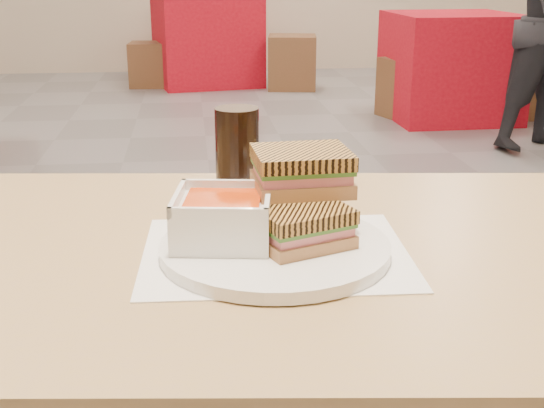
{
  "coord_description": "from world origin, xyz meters",
  "views": [
    {
      "loc": [
        -0.09,
        -2.85,
        1.11
      ],
      "look_at": [
        0.01,
        -2.0,
        0.82
      ],
      "focal_mm": 46.69,
      "sensor_mm": 36.0,
      "label": 1
    }
  ],
  "objects": [
    {
      "name": "bg_chair_2r",
      "position": [
        0.86,
        3.73,
        0.24
      ],
      "size": [
        0.49,
        0.49,
        0.49
      ],
      "color": "brown",
      "rests_on": "ground"
    },
    {
      "name": "tray_liner",
      "position": [
        0.02,
        -2.0,
        0.75
      ],
      "size": [
        0.36,
        0.28,
        0.0
      ],
      "color": "white",
      "rests_on": "main_table"
    },
    {
      "name": "main_table",
      "position": [
        -0.0,
        -1.97,
        0.64
      ],
      "size": [
        1.27,
        0.83,
        0.75
      ],
      "color": "#9E7B55",
      "rests_on": "ground"
    },
    {
      "name": "bg_chair_1l",
      "position": [
        1.57,
        2.33,
        0.22
      ],
      "size": [
        0.5,
        0.5,
        0.44
      ],
      "color": "brown",
      "rests_on": "ground"
    },
    {
      "name": "bg_table_2",
      "position": [
        0.08,
        4.11,
        0.41
      ],
      "size": [
        1.07,
        1.07,
        0.82
      ],
      "color": "#B0101E",
      "rests_on": "ground"
    },
    {
      "name": "panini_upper",
      "position": [
        0.06,
        -1.94,
        0.85
      ],
      "size": [
        0.13,
        0.11,
        0.06
      ],
      "color": "#B77B4D",
      "rests_on": "panini_lower"
    },
    {
      "name": "bg_chair_2l",
      "position": [
        -0.46,
        4.01,
        0.21
      ],
      "size": [
        0.39,
        0.39,
        0.41
      ],
      "color": "brown",
      "rests_on": "ground"
    },
    {
      "name": "bg_chair_1r",
      "position": [
        2.32,
        2.24,
        0.2
      ],
      "size": [
        0.37,
        0.37,
        0.41
      ],
      "color": "brown",
      "rests_on": "ground"
    },
    {
      "name": "panini_lower",
      "position": [
        0.05,
        -2.01,
        0.79
      ],
      "size": [
        0.14,
        0.13,
        0.05
      ],
      "color": "#B77B4D",
      "rests_on": "plate"
    },
    {
      "name": "soup_bowl",
      "position": [
        -0.05,
        -1.99,
        0.8
      ],
      "size": [
        0.14,
        0.14,
        0.07
      ],
      "color": "white",
      "rests_on": "plate"
    },
    {
      "name": "bg_table_1",
      "position": [
        1.84,
        2.28,
        0.39
      ],
      "size": [
        0.89,
        0.89,
        0.77
      ],
      "color": "#B0101E",
      "rests_on": "ground"
    },
    {
      "name": "cola_glass",
      "position": [
        -0.02,
        -1.76,
        0.82
      ],
      "size": [
        0.07,
        0.07,
        0.15
      ],
      "color": "black",
      "rests_on": "main_table"
    },
    {
      "name": "plate",
      "position": [
        0.01,
        -2.0,
        0.76
      ],
      "size": [
        0.3,
        0.3,
        0.02
      ],
      "color": "white",
      "rests_on": "tray_liner"
    }
  ]
}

